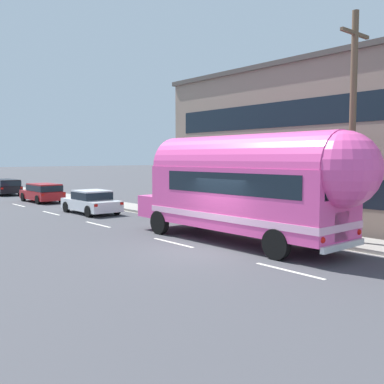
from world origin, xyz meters
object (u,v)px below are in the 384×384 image
(car_second, at_px, (43,192))
(car_third, at_px, (4,186))
(utility_pole, at_px, (352,126))
(painted_bus, at_px, (250,183))
(car_lead, at_px, (91,201))

(car_second, distance_m, car_third, 8.59)
(utility_pole, height_order, car_second, utility_pole)
(utility_pole, bearing_deg, car_second, 96.40)
(utility_pole, xyz_separation_m, painted_bus, (-2.73, 2.49, -2.12))
(car_second, relative_size, car_third, 0.90)
(car_lead, bearing_deg, car_second, 87.56)
(car_lead, distance_m, car_second, 8.24)
(painted_bus, xyz_separation_m, car_second, (0.16, 20.45, -1.52))
(painted_bus, xyz_separation_m, car_lead, (-0.19, 12.23, -1.58))
(car_second, bearing_deg, car_third, 90.63)
(car_third, bearing_deg, car_lead, -90.87)
(utility_pole, height_order, car_lead, utility_pole)
(car_lead, xyz_separation_m, car_third, (0.26, 16.82, 0.07))
(utility_pole, xyz_separation_m, car_third, (-2.67, 31.53, -3.63))
(utility_pole, bearing_deg, car_third, 94.83)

